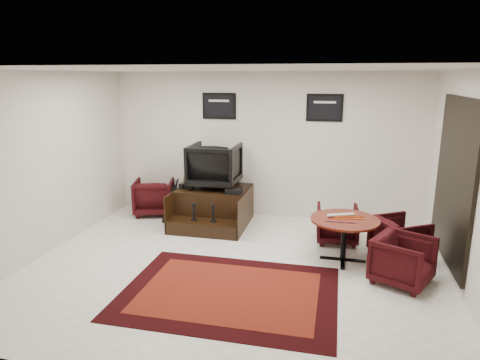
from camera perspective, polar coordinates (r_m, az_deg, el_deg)
name	(u,v)px	position (r m, az deg, el deg)	size (l,w,h in m)	color
ground	(234,268)	(6.34, -0.78, -11.67)	(6.00, 6.00, 0.00)	white
room_shell	(265,146)	(5.83, 3.35, 4.50)	(6.02, 5.02, 2.81)	silver
area_rug	(229,292)	(5.70, -1.44, -14.72)	(2.73, 2.05, 0.01)	black
shine_podium	(213,207)	(8.05, -3.59, -3.68)	(1.32, 1.35, 0.68)	black
shine_chair	(215,163)	(7.98, -3.39, 2.26)	(0.89, 0.83, 0.91)	black
shoes_pair	(187,185)	(8.06, -7.12, -0.70)	(0.23, 0.27, 0.09)	black
polish_kit	(234,191)	(7.58, -0.83, -1.51)	(0.27, 0.19, 0.09)	black
umbrella_black	(169,203)	(8.12, -9.39, -3.07)	(0.29, 0.11, 0.79)	black
umbrella_hooked	(172,199)	(8.23, -9.03, -2.52)	(0.33, 0.12, 0.88)	black
armchair_side	(154,195)	(8.75, -11.36, -1.98)	(0.75, 0.70, 0.77)	black
meeting_table	(345,224)	(6.56, 13.78, -5.74)	(1.01, 1.01, 0.66)	#420F09
table_chair_back	(337,222)	(7.35, 12.84, -5.49)	(0.66, 0.62, 0.68)	black
table_chair_window	(400,236)	(7.00, 20.52, -6.97)	(0.68, 0.63, 0.70)	black
table_chair_corner	(403,258)	(6.17, 20.95, -9.72)	(0.70, 0.65, 0.72)	black
paper_roll	(340,215)	(6.61, 13.25, -4.55)	(0.05, 0.05, 0.42)	silver
table_clutter	(347,219)	(6.51, 14.08, -5.06)	(0.57, 0.37, 0.01)	#D44E0B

